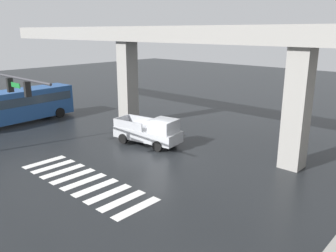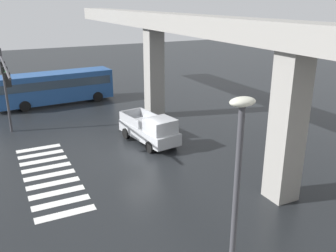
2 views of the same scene
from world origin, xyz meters
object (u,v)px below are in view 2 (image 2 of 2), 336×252
Objects in this scene: city_bus at (54,86)px; street_lamp_near_corner at (236,198)px; pickup_truck at (151,130)px; traffic_signal_mast at (5,78)px.

street_lamp_near_corner is (28.30, -0.10, 2.83)m from city_bus.
pickup_truck is 10.13m from traffic_signal_mast.
city_bus is at bearing 154.11° from traffic_signal_mast.
traffic_signal_mast is (-4.29, -8.45, 3.57)m from pickup_truck.
street_lamp_near_corner is (14.86, -4.11, 3.57)m from pickup_truck.
city_bus is 10.56m from traffic_signal_mast.
traffic_signal_mast is at bearing -116.91° from pickup_truck.
city_bus is 1.26× the size of traffic_signal_mast.
traffic_signal_mast is at bearing -25.89° from city_bus.
traffic_signal_mast is 19.64m from street_lamp_near_corner.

